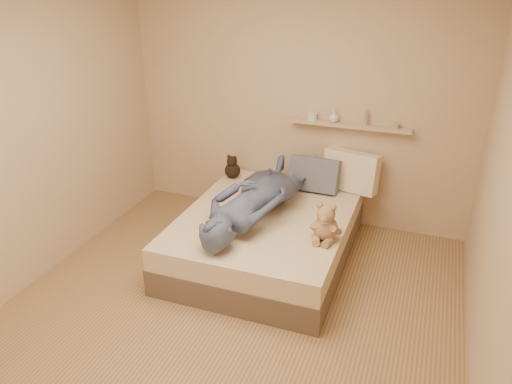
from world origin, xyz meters
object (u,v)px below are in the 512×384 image
at_px(person, 256,197).
at_px(wall_shelf, 350,125).
at_px(teddy_bear, 325,225).
at_px(pillow_cream, 351,171).
at_px(bed, 266,236).
at_px(pillow_grey, 314,174).
at_px(dark_plush, 232,168).
at_px(game_console, 229,223).

relative_size(person, wall_shelf, 1.37).
distance_m(teddy_bear, pillow_cream, 1.10).
distance_m(bed, pillow_grey, 0.84).
bearing_deg(bed, teddy_bear, -23.86).
distance_m(bed, dark_plush, 0.99).
relative_size(pillow_grey, person, 0.30).
bearing_deg(person, bed, -132.00).
xyz_separation_m(game_console, pillow_cream, (0.78, 1.34, 0.06)).
distance_m(dark_plush, wall_shelf, 1.31).
height_order(bed, dark_plush, dark_plush).
height_order(teddy_bear, pillow_cream, pillow_cream).
xyz_separation_m(game_console, wall_shelf, (0.71, 1.42, 0.51)).
bearing_deg(person, game_console, 87.80).
relative_size(teddy_bear, wall_shelf, 0.29).
distance_m(bed, game_console, 0.65).
bearing_deg(person, dark_plush, -46.03).
xyz_separation_m(bed, dark_plush, (-0.63, 0.69, 0.34)).
xyz_separation_m(teddy_bear, person, (-0.69, 0.20, 0.05)).
distance_m(dark_plush, pillow_cream, 1.25).
relative_size(game_console, wall_shelf, 0.14).
relative_size(game_console, dark_plush, 0.63).
height_order(pillow_cream, wall_shelf, wall_shelf).
distance_m(teddy_bear, person, 0.72).
relative_size(bed, pillow_grey, 3.80).
bearing_deg(person, teddy_bear, 171.89).
xyz_separation_m(game_console, dark_plush, (-0.47, 1.20, -0.03)).
xyz_separation_m(bed, pillow_grey, (0.27, 0.69, 0.40)).
height_order(pillow_cream, pillow_grey, pillow_cream).
bearing_deg(bed, game_console, -107.67).
distance_m(teddy_bear, dark_plush, 1.57).
xyz_separation_m(dark_plush, pillow_grey, (0.90, -0.00, 0.06)).
height_order(bed, pillow_cream, pillow_cream).
distance_m(person, wall_shelf, 1.25).
xyz_separation_m(game_console, pillow_grey, (0.43, 1.20, 0.03)).
bearing_deg(pillow_cream, game_console, -120.11).
xyz_separation_m(teddy_bear, pillow_grey, (-0.34, 0.96, 0.03)).
bearing_deg(teddy_bear, pillow_grey, 109.50).
bearing_deg(dark_plush, wall_shelf, 10.40).
height_order(dark_plush, pillow_cream, pillow_cream).
bearing_deg(wall_shelf, pillow_cream, -51.10).
bearing_deg(pillow_cream, pillow_grey, -157.95).
bearing_deg(person, wall_shelf, -114.70).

